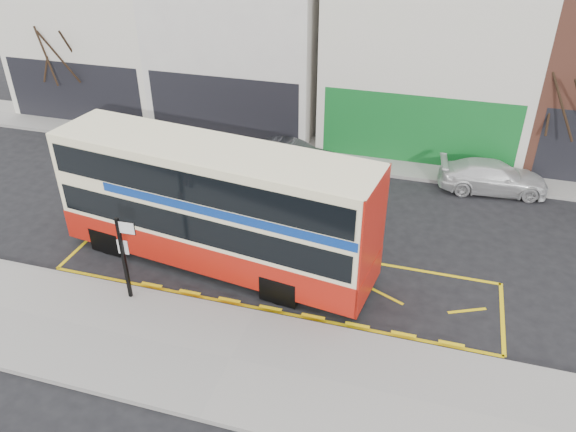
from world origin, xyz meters
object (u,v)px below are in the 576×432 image
(car_grey, at_px, (293,158))
(street_tree_right, at_px, (575,87))
(bus_stop_post, at_px, (124,251))
(car_silver, at_px, (112,136))
(car_white, at_px, (493,177))
(double_decker_bus, at_px, (214,205))
(street_tree_left, at_px, (58,39))

(car_grey, bearing_deg, street_tree_right, -78.19)
(bus_stop_post, xyz_separation_m, street_tree_right, (12.96, 12.04, 2.20))
(car_silver, distance_m, car_white, 16.99)
(double_decker_bus, bearing_deg, street_tree_left, 149.71)
(double_decker_bus, xyz_separation_m, bus_stop_post, (-1.75, -2.56, -0.36))
(double_decker_bus, distance_m, car_silver, 10.87)
(double_decker_bus, relative_size, street_tree_right, 1.81)
(car_silver, height_order, street_tree_left, street_tree_left)
(double_decker_bus, bearing_deg, car_silver, 147.29)
(bus_stop_post, relative_size, car_silver, 0.73)
(car_silver, height_order, street_tree_right, street_tree_right)
(car_white, xyz_separation_m, street_tree_left, (-20.71, 1.59, 3.63))
(street_tree_right, bearing_deg, car_silver, -172.70)
(car_silver, bearing_deg, street_tree_left, 67.80)
(bus_stop_post, height_order, street_tree_right, street_tree_right)
(bus_stop_post, height_order, car_grey, bus_stop_post)
(car_grey, distance_m, car_white, 8.27)
(street_tree_left, bearing_deg, car_grey, -10.20)
(double_decker_bus, height_order, car_silver, double_decker_bus)
(street_tree_left, bearing_deg, double_decker_bus, -38.06)
(bus_stop_post, bearing_deg, street_tree_right, 41.01)
(car_silver, distance_m, street_tree_left, 5.69)
(double_decker_bus, bearing_deg, bus_stop_post, -116.56)
(car_grey, distance_m, street_tree_right, 11.44)
(car_silver, relative_size, car_white, 0.88)
(street_tree_right, bearing_deg, bus_stop_post, -137.12)
(car_white, relative_size, street_tree_right, 0.73)
(car_white, bearing_deg, double_decker_bus, 125.24)
(double_decker_bus, height_order, car_white, double_decker_bus)
(bus_stop_post, relative_size, car_grey, 0.70)
(car_white, xyz_separation_m, street_tree_right, (2.42, 1.74, 3.41))
(car_grey, distance_m, street_tree_left, 13.16)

